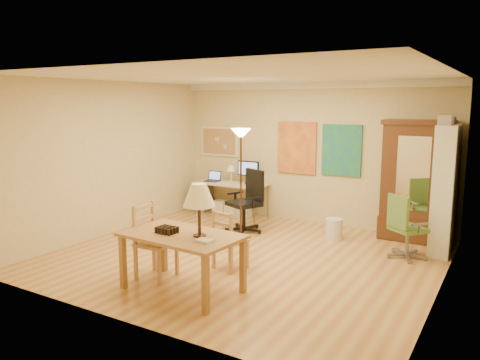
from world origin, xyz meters
The scene contains 16 objects.
floor centered at (0.00, 0.00, 0.00)m, with size 5.50×5.50×0.00m, color #B0713E.
crown_molding centered at (0.00, 2.46, 2.64)m, with size 5.50×0.08×0.12m, color white.
corkboard centered at (-2.05, 2.47, 1.50)m, with size 0.90×0.04×0.62m, color tan.
art_panel_left centered at (-0.25, 2.47, 1.45)m, with size 0.80×0.04×1.00m, color yellow.
art_panel_right centered at (0.65, 2.47, 1.45)m, with size 0.75×0.04×0.95m, color #226988.
dining_table centered at (0.08, -1.49, 0.87)m, with size 1.51×0.96×1.37m.
ladder_chair_back centered at (0.08, -0.56, 0.40)m, with size 0.47×0.46×0.86m.
ladder_chair_left centered at (-0.62, -1.32, 0.47)m, with size 0.48×0.49×1.00m.
torchiere_lamp centered at (-0.58, 0.88, 1.52)m, with size 0.34×0.34×1.89m.
computer_desk centered at (-1.52, 2.15, 0.42)m, with size 1.52×0.67×1.15m.
office_chair_black centered at (-0.69, 1.25, 0.30)m, with size 0.69×0.69×1.13m.
office_chair_green centered at (2.12, 1.20, 0.26)m, with size 0.62×0.62×0.97m.
drawer_cart centered at (-2.34, 2.22, 0.32)m, with size 0.32×0.38×0.63m.
armoire centered at (2.02, 2.24, 0.89)m, with size 1.11×0.53×2.04m.
bookshelf centered at (2.55, 1.75, 0.99)m, with size 0.30×0.80×2.00m.
wastebin centered at (0.86, 1.58, 0.18)m, with size 0.29×0.29×0.36m, color silver.
Camera 1 is at (3.44, -5.91, 2.33)m, focal length 35.00 mm.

